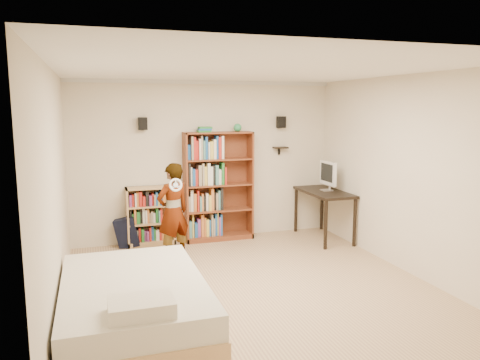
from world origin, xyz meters
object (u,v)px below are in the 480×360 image
at_px(computer_desk, 324,215).
at_px(person, 173,212).
at_px(tall_bookshelf, 219,186).
at_px(daybed, 134,298).
at_px(low_bookshelf, 151,216).

distance_m(computer_desk, person, 2.71).
bearing_deg(person, tall_bookshelf, -161.46).
bearing_deg(daybed, computer_desk, 34.98).
height_order(computer_desk, person, person).
relative_size(tall_bookshelf, person, 1.27).
bearing_deg(computer_desk, tall_bookshelf, 163.48).
xyz_separation_m(tall_bookshelf, low_bookshelf, (-1.16, 0.02, -0.44)).
relative_size(computer_desk, person, 0.84).
bearing_deg(low_bookshelf, tall_bookshelf, -1.23).
bearing_deg(computer_desk, person, -172.67).
distance_m(low_bookshelf, daybed, 3.00).
bearing_deg(daybed, tall_bookshelf, 59.85).
relative_size(tall_bookshelf, daybed, 0.84).
height_order(tall_bookshelf, daybed, tall_bookshelf).
bearing_deg(computer_desk, low_bookshelf, 169.42).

